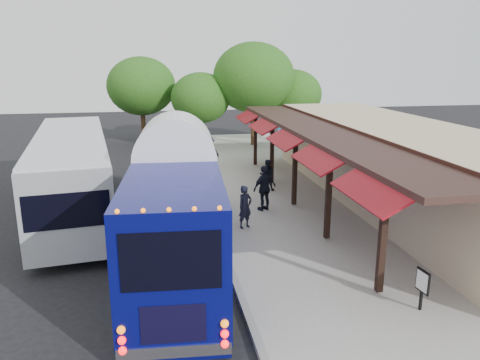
{
  "coord_description": "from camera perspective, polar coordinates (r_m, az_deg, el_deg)",
  "views": [
    {
      "loc": [
        -2.06,
        -14.76,
        6.41
      ],
      "look_at": [
        1.13,
        2.6,
        1.8
      ],
      "focal_mm": 35.0,
      "sensor_mm": 36.0,
      "label": 1
    }
  ],
  "objects": [
    {
      "name": "ped_b",
      "position": [
        22.73,
        3.32,
        0.62
      ],
      "size": [
        0.86,
        0.74,
        1.53
      ],
      "primitive_type": "imported",
      "rotation": [
        0.0,
        0.0,
        2.9
      ],
      "color": "black",
      "rests_on": "sidewalk"
    },
    {
      "name": "ground",
      "position": [
        16.22,
        -2.29,
        -8.65
      ],
      "size": [
        90.0,
        90.0,
        0.0
      ],
      "primitive_type": "plane",
      "color": "black",
      "rests_on": "ground"
    },
    {
      "name": "city_bus",
      "position": [
        20.74,
        -19.77,
        1.09
      ],
      "size": [
        4.36,
        12.78,
        3.37
      ],
      "rotation": [
        0.0,
        0.0,
        0.13
      ],
      "color": "#919499",
      "rests_on": "ground"
    },
    {
      "name": "sidewalk",
      "position": [
        21.02,
        9.75,
        -3.12
      ],
      "size": [
        10.0,
        40.0,
        0.15
      ],
      "primitive_type": "cube",
      "color": "#9E9B93",
      "rests_on": "ground"
    },
    {
      "name": "tree_left",
      "position": [
        34.21,
        -4.83,
        9.93
      ],
      "size": [
        4.27,
        4.27,
        5.46
      ],
      "color": "#382314",
      "rests_on": "ground"
    },
    {
      "name": "ped_a",
      "position": [
        17.65,
        0.63,
        -3.3
      ],
      "size": [
        0.72,
        0.63,
        1.65
      ],
      "primitive_type": "imported",
      "rotation": [
        0.0,
        0.0,
        0.49
      ],
      "color": "black",
      "rests_on": "sidewalk"
    },
    {
      "name": "tree_mid",
      "position": [
        34.5,
        1.67,
        12.37
      ],
      "size": [
        5.92,
        5.92,
        7.57
      ],
      "color": "#382314",
      "rests_on": "ground"
    },
    {
      "name": "coach_bus",
      "position": [
        15.19,
        -7.67,
        -2.31
      ],
      "size": [
        3.29,
        11.85,
        3.75
      ],
      "rotation": [
        0.0,
        0.0,
        -0.07
      ],
      "color": "#080B60",
      "rests_on": "ground"
    },
    {
      "name": "sign_board",
      "position": [
        12.95,
        21.36,
        -11.63
      ],
      "size": [
        0.1,
        0.5,
        1.1
      ],
      "rotation": [
        0.0,
        0.0,
        0.1
      ],
      "color": "black",
      "rests_on": "sidewalk"
    },
    {
      "name": "ped_c",
      "position": [
        19.66,
        3.02,
        -0.99
      ],
      "size": [
        1.23,
        0.9,
        1.94
      ],
      "primitive_type": "imported",
      "rotation": [
        0.0,
        0.0,
        3.57
      ],
      "color": "black",
      "rests_on": "sidewalk"
    },
    {
      "name": "ped_d",
      "position": [
        27.5,
        -3.75,
        3.42
      ],
      "size": [
        1.31,
        0.92,
        1.85
      ],
      "primitive_type": "imported",
      "rotation": [
        0.0,
        0.0,
        3.35
      ],
      "color": "black",
      "rests_on": "sidewalk"
    },
    {
      "name": "tree_far",
      "position": [
        36.5,
        -11.94,
        11.12
      ],
      "size": [
        5.12,
        5.12,
        6.56
      ],
      "color": "#382314",
      "rests_on": "ground"
    },
    {
      "name": "tree_right",
      "position": [
        36.02,
        6.42,
        10.3
      ],
      "size": [
        4.39,
        4.39,
        5.62
      ],
      "color": "#382314",
      "rests_on": "ground"
    },
    {
      "name": "curb",
      "position": [
        19.91,
        -3.79,
        -3.95
      ],
      "size": [
        0.2,
        40.0,
        0.16
      ],
      "primitive_type": "cube",
      "color": "gray",
      "rests_on": "ground"
    },
    {
      "name": "station_shelter",
      "position": [
        21.95,
        18.29,
        1.89
      ],
      "size": [
        8.15,
        20.0,
        3.6
      ],
      "color": "#C6B58A",
      "rests_on": "ground"
    }
  ]
}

